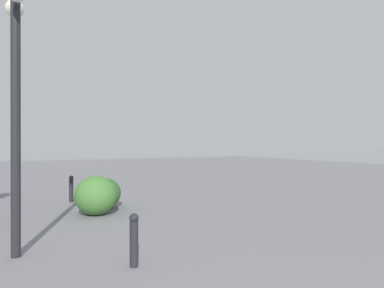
# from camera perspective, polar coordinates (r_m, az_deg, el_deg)

# --- Properties ---
(lamppost) EXTENTS (0.98, 0.28, 4.00)m
(lamppost) POSITION_cam_1_polar(r_m,az_deg,el_deg) (5.91, -27.12, 9.37)
(lamppost) COLOR #232328
(lamppost) RESTS_ON ground
(bollard_near) EXTENTS (0.13, 0.13, 0.74)m
(bollard_near) POSITION_cam_1_polar(r_m,az_deg,el_deg) (5.03, -9.57, -15.19)
(bollard_near) COLOR #232328
(bollard_near) RESTS_ON ground
(bollard_mid) EXTENTS (0.13, 0.13, 0.78)m
(bollard_mid) POSITION_cam_1_polar(r_m,az_deg,el_deg) (10.71, -19.33, -6.90)
(bollard_mid) COLOR #232328
(bollard_mid) RESTS_ON ground
(shrub_low) EXTENTS (1.10, 0.99, 0.93)m
(shrub_low) POSITION_cam_1_polar(r_m,az_deg,el_deg) (8.67, -15.62, -8.17)
(shrub_low) COLOR #477F38
(shrub_low) RESTS_ON ground
(shrub_round) EXTENTS (0.92, 0.83, 0.78)m
(shrub_round) POSITION_cam_1_polar(r_m,az_deg,el_deg) (9.56, -14.19, -7.84)
(shrub_round) COLOR #2D6628
(shrub_round) RESTS_ON ground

